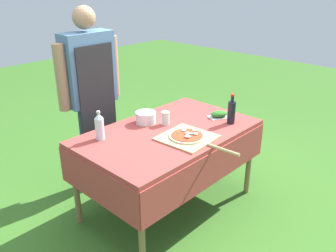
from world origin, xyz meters
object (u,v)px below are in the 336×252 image
prep_table (168,139)px  water_bottle (99,126)px  person_cook (90,87)px  herb_container (219,114)px  pizza_on_peel (189,137)px  oil_bottle (231,112)px  sauce_jar (165,119)px  mixing_tub (146,117)px

prep_table → water_bottle: 0.57m
person_cook → herb_container: person_cook is taller
pizza_on_peel → oil_bottle: bearing=-10.7°
sauce_jar → oil_bottle: bearing=-43.8°
mixing_tub → herb_container: bearing=-35.5°
person_cook → sauce_jar: bearing=113.0°
person_cook → oil_bottle: bearing=123.4°
person_cook → herb_container: size_ratio=7.62×
person_cook → mixing_tub: (0.18, -0.50, -0.20)m
prep_table → mixing_tub: (-0.01, 0.25, 0.13)m
mixing_tub → prep_table: bearing=-87.2°
water_bottle → herb_container: (0.98, -0.39, -0.08)m
mixing_tub → sauce_jar: size_ratio=1.53×
sauce_jar → water_bottle: bearing=163.4°
water_bottle → herb_container: size_ratio=1.05×
herb_container → water_bottle: bearing=158.2°
pizza_on_peel → sauce_jar: (0.08, 0.32, 0.04)m
sauce_jar → prep_table: bearing=-125.5°
prep_table → mixing_tub: mixing_tub is taller
herb_container → prep_table: bearing=166.1°
herb_container → sauce_jar: bearing=152.3°
pizza_on_peel → herb_container: 0.53m
prep_table → person_cook: size_ratio=0.88×
prep_table → pizza_on_peel: 0.24m
oil_bottle → mixing_tub: oil_bottle is taller
pizza_on_peel → herb_container: bearing=6.2°
person_cook → water_bottle: size_ratio=7.26×
oil_bottle → sauce_jar: 0.55m
water_bottle → prep_table: bearing=-29.5°
person_cook → pizza_on_peel: (0.19, -0.96, -0.24)m
oil_bottle → herb_container: size_ratio=1.18×
person_cook → sauce_jar: person_cook is taller
oil_bottle → person_cook: bearing=122.8°
herb_container → sauce_jar: 0.49m
mixing_tub → sauce_jar: sauce_jar is taller
herb_container → sauce_jar: sauce_jar is taller
pizza_on_peel → mixing_tub: bearing=86.8°
oil_bottle → water_bottle: oil_bottle is taller
oil_bottle → water_bottle: 1.08m
oil_bottle → herb_container: bearing=74.1°
prep_table → pizza_on_peel: bearing=-91.7°
pizza_on_peel → sauce_jar: 0.33m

